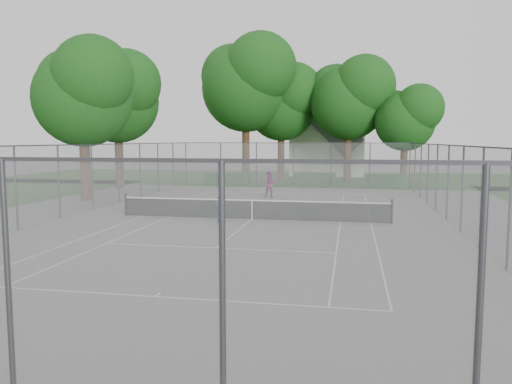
% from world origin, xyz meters
% --- Properties ---
extents(ground, '(120.00, 120.00, 0.00)m').
position_xyz_m(ground, '(0.00, 0.00, 0.00)').
color(ground, slate).
rests_on(ground, ground).
extents(grass_far, '(60.00, 20.00, 0.00)m').
position_xyz_m(grass_far, '(0.00, 26.00, 0.00)').
color(grass_far, '#1E4614').
rests_on(grass_far, ground).
extents(court_markings, '(11.03, 23.83, 0.01)m').
position_xyz_m(court_markings, '(0.00, 0.00, 0.01)').
color(court_markings, silver).
rests_on(court_markings, ground).
extents(tennis_net, '(12.87, 0.10, 1.10)m').
position_xyz_m(tennis_net, '(0.00, 0.00, 0.51)').
color(tennis_net, black).
rests_on(tennis_net, ground).
extents(perimeter_fence, '(18.08, 34.08, 3.52)m').
position_xyz_m(perimeter_fence, '(0.00, 0.00, 1.81)').
color(perimeter_fence, '#38383D').
rests_on(perimeter_fence, ground).
extents(tree_far_left, '(9.24, 8.44, 13.28)m').
position_xyz_m(tree_far_left, '(-4.97, 22.58, 9.13)').
color(tree_far_left, '#3E2616').
rests_on(tree_far_left, ground).
extents(tree_far_midleft, '(7.55, 6.90, 10.86)m').
position_xyz_m(tree_far_midleft, '(-1.96, 24.57, 7.46)').
color(tree_far_midleft, '#3E2616').
rests_on(tree_far_midleft, ground).
extents(tree_far_midright, '(7.70, 7.03, 11.06)m').
position_xyz_m(tree_far_midright, '(4.32, 22.70, 7.60)').
color(tree_far_midright, '#3E2616').
rests_on(tree_far_midright, ground).
extents(tree_far_right, '(5.80, 5.30, 8.34)m').
position_xyz_m(tree_far_right, '(9.03, 21.00, 5.72)').
color(tree_far_right, '#3E2616').
rests_on(tree_far_right, ground).
extents(tree_side_back, '(7.27, 6.64, 10.45)m').
position_xyz_m(tree_side_back, '(-13.11, 13.28, 7.18)').
color(tree_side_back, '#3E2616').
rests_on(tree_side_back, ground).
extents(tree_side_front, '(6.87, 6.28, 9.88)m').
position_xyz_m(tree_side_front, '(-11.60, 5.52, 6.79)').
color(tree_side_front, '#3E2616').
rests_on(tree_side_front, ground).
extents(hedge_left, '(3.73, 1.12, 0.93)m').
position_xyz_m(hedge_left, '(-5.73, 18.23, 0.47)').
color(hedge_left, '#154318').
rests_on(hedge_left, ground).
extents(hedge_mid, '(3.39, 0.97, 1.07)m').
position_xyz_m(hedge_mid, '(1.64, 18.27, 0.53)').
color(hedge_mid, '#154318').
rests_on(hedge_mid, ground).
extents(hedge_right, '(3.21, 1.18, 0.96)m').
position_xyz_m(hedge_right, '(7.31, 18.55, 0.48)').
color(hedge_right, '#154318').
rests_on(hedge_right, ground).
extents(house, '(7.51, 5.82, 9.35)m').
position_xyz_m(house, '(2.10, 30.59, 3.76)').
color(house, silver).
rests_on(house, ground).
extents(girl_player, '(0.54, 0.44, 1.27)m').
position_xyz_m(girl_player, '(-1.23, -1.20, 0.64)').
color(girl_player, '#2C44A7').
rests_on(girl_player, ground).
extents(woman_player, '(0.88, 0.71, 1.72)m').
position_xyz_m(woman_player, '(-0.59, 8.97, 0.86)').
color(woman_player, '#7A2869').
rests_on(woman_player, ground).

